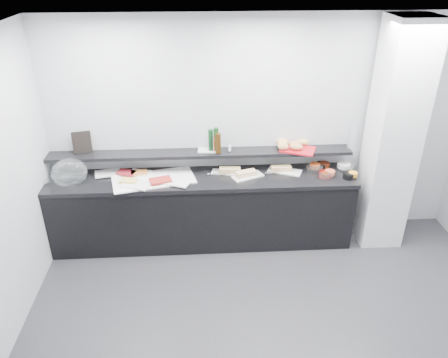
{
  "coord_description": "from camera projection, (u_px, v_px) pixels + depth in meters",
  "views": [
    {
      "loc": [
        -0.71,
        -2.86,
        3.28
      ],
      "look_at": [
        -0.45,
        1.45,
        1.0
      ],
      "focal_mm": 35.0,
      "sensor_mm": 36.0,
      "label": 1
    }
  ],
  "objects": [
    {
      "name": "cloche_dome",
      "position": [
        69.0,
        173.0,
        4.96
      ],
      "size": [
        0.47,
        0.39,
        0.34
      ],
      "primitive_type": "ellipsoid",
      "rotation": [
        0.0,
        0.0,
        0.35
      ],
      "color": "white",
      "rests_on": "cloche_base"
    },
    {
      "name": "bottle_brown",
      "position": [
        218.0,
        143.0,
        5.07
      ],
      "size": [
        0.08,
        0.08,
        0.24
      ],
      "primitive_type": "cylinder",
      "rotation": [
        0.0,
        0.0,
        0.36
      ],
      "color": "#351F09",
      "rests_on": "condiment_tray"
    },
    {
      "name": "framed_print",
      "position": [
        82.0,
        143.0,
        5.09
      ],
      "size": [
        0.23,
        0.11,
        0.26
      ],
      "primitive_type": "cube",
      "rotation": [
        -0.21,
        0.0,
        0.21
      ],
      "color": "black",
      "rests_on": "wall_shelf"
    },
    {
      "name": "bread_roll_sw",
      "position": [
        283.0,
        147.0,
        5.15
      ],
      "size": [
        0.13,
        0.08,
        0.08
      ],
      "primitive_type": "ellipsoid",
      "rotation": [
        0.0,
        0.0,
        -0.01
      ],
      "color": "tan",
      "rests_on": "bread_tray"
    },
    {
      "name": "bottle_green_a",
      "position": [
        211.0,
        140.0,
        5.12
      ],
      "size": [
        0.07,
        0.07,
        0.26
      ],
      "primitive_type": "cylinder",
      "rotation": [
        0.0,
        0.0,
        0.29
      ],
      "color": "black",
      "rests_on": "condiment_tray"
    },
    {
      "name": "sandwich_plate_right",
      "position": [
        285.0,
        171.0,
        5.26
      ],
      "size": [
        0.43,
        0.31,
        0.01
      ],
      "primitive_type": "cube",
      "rotation": [
        0.0,
        0.0,
        -0.41
      ],
      "color": "white",
      "rests_on": "counter_top"
    },
    {
      "name": "platter_meat_a",
      "position": [
        108.0,
        173.0,
        5.18
      ],
      "size": [
        0.33,
        0.26,
        0.01
      ],
      "primitive_type": "cube",
      "rotation": [
        0.0,
        0.0,
        0.23
      ],
      "color": "white",
      "rests_on": "linen_runner"
    },
    {
      "name": "fill_glass_cream",
      "position": [
        344.0,
        165.0,
        5.31
      ],
      "size": [
        0.2,
        0.2,
        0.05
      ],
      "primitive_type": "cylinder",
      "rotation": [
        0.0,
        0.0,
        0.34
      ],
      "color": "white",
      "rests_on": "bowl_glass_cream"
    },
    {
      "name": "shaker_salt",
      "position": [
        219.0,
        148.0,
        5.16
      ],
      "size": [
        0.04,
        0.04,
        0.07
      ],
      "primitive_type": "cylinder",
      "rotation": [
        0.0,
        0.0,
        -0.16
      ],
      "color": "white",
      "rests_on": "condiment_tray"
    },
    {
      "name": "sandwich_food_left",
      "position": [
        230.0,
        170.0,
        5.2
      ],
      "size": [
        0.26,
        0.11,
        0.06
      ],
      "primitive_type": "cube",
      "rotation": [
        0.0,
        0.0,
        -0.06
      ],
      "color": "tan",
      "rests_on": "sandwich_plate_left"
    },
    {
      "name": "carafe",
      "position": [
        352.0,
        138.0,
        5.17
      ],
      "size": [
        0.09,
        0.09,
        0.3
      ],
      "primitive_type": "cylinder",
      "rotation": [
        0.0,
        0.0,
        -0.0
      ],
      "color": "white",
      "rests_on": "wall_shelf"
    },
    {
      "name": "food_cheese",
      "position": [
        128.0,
        180.0,
        4.98
      ],
      "size": [
        0.21,
        0.16,
        0.02
      ],
      "primitive_type": "cube",
      "rotation": [
        0.0,
        0.0,
        -0.22
      ],
      "color": "#E8C45A",
      "rests_on": "platter_cheese"
    },
    {
      "name": "bowl_glass_salmon",
      "position": [
        326.0,
        175.0,
        5.11
      ],
      "size": [
        0.22,
        0.22,
        0.07
      ],
      "primitive_type": "cylinder",
      "rotation": [
        0.0,
        0.0,
        0.37
      ],
      "color": "white",
      "rests_on": "counter_top"
    },
    {
      "name": "bowl_black_jam",
      "position": [
        322.0,
        166.0,
        5.33
      ],
      "size": [
        0.15,
        0.15,
        0.07
      ],
      "primitive_type": "cylinder",
      "rotation": [
        0.0,
        0.0,
        -0.1
      ],
      "color": "black",
      "rests_on": "counter_top"
    },
    {
      "name": "counter_top",
      "position": [
        202.0,
        179.0,
        5.15
      ],
      "size": [
        3.62,
        0.62,
        0.05
      ],
      "primitive_type": "cube",
      "color": "black",
      "rests_on": "buffet_cabinet"
    },
    {
      "name": "bottle_hot",
      "position": [
        215.0,
        143.0,
        5.14
      ],
      "size": [
        0.06,
        0.06,
        0.18
      ],
      "primitive_type": "cylinder",
      "rotation": [
        0.0,
        0.0,
        0.26
      ],
      "color": "#9E240B",
      "rests_on": "condiment_tray"
    },
    {
      "name": "fill_glass_fruit",
      "position": [
        315.0,
        166.0,
        5.3
      ],
      "size": [
        0.16,
        0.16,
        0.05
      ],
      "primitive_type": "cylinder",
      "rotation": [
        0.0,
        0.0,
        0.39
      ],
      "color": "#FA5D22",
      "rests_on": "bowl_glass_fruit"
    },
    {
      "name": "bowl_glass_cream",
      "position": [
        345.0,
        167.0,
        5.29
      ],
      "size": [
        0.21,
        0.21,
        0.07
      ],
      "primitive_type": "cylinder",
      "rotation": [
        0.0,
        0.0,
        -0.06
      ],
      "color": "white",
      "rests_on": "counter_top"
    },
    {
      "name": "bread_roll_nw",
      "position": [
        283.0,
        142.0,
        5.28
      ],
      "size": [
        0.17,
        0.13,
        0.08
      ],
      "primitive_type": "ellipsoid",
      "rotation": [
        0.0,
        0.0,
        -0.23
      ],
      "color": "tan",
      "rests_on": "bread_tray"
    },
    {
      "name": "back_wall",
      "position": [
        259.0,
        131.0,
        5.23
      ],
      "size": [
        5.0,
        0.02,
        2.7
      ],
      "primitive_type": "cube",
      "color": "#AEB1B5",
      "rests_on": "ground"
    },
    {
      "name": "print_art",
      "position": [
        82.0,
        141.0,
        5.14
      ],
      "size": [
        0.19,
        0.11,
        0.22
      ],
      "primitive_type": "cube",
      "rotation": [
        -0.21,
        0.0,
        0.36
      ],
      "color": "beige",
      "rests_on": "framed_print"
    },
    {
      "name": "ceiling",
      "position": [
        307.0,
        50.0,
        2.83
      ],
      "size": [
        5.0,
        5.0,
        0.0
      ],
      "primitive_type": "plane",
      "color": "white",
      "rests_on": "back_wall"
    },
    {
      "name": "ground",
      "position": [
        281.0,
        344.0,
        4.09
      ],
      "size": [
        5.0,
        5.0,
        0.0
      ],
      "primitive_type": "plane",
      "color": "#2D2D30",
      "rests_on": "ground"
    },
    {
      "name": "bread_roll_midw",
      "position": [
        282.0,
        145.0,
        5.21
      ],
      "size": [
        0.14,
        0.1,
        0.08
      ],
      "primitive_type": "ellipsoid",
      "rotation": [
        0.0,
        0.0,
        0.14
      ],
      "color": "tan",
      "rests_on": "bread_tray"
    },
    {
      "name": "sandwich_plate_left",
      "position": [
        225.0,
        172.0,
        5.24
      ],
      "size": [
        0.33,
        0.2,
        0.01
      ],
      "primitive_type": "cube",
      "rotation": [
        0.0,
        0.0,
        -0.23
      ],
      "color": "white",
      "rests_on": "counter_top"
    },
    {
      "name": "column",
      "position": [
        392.0,
        139.0,
        5.0
      ],
      "size": [
        0.5,
        0.5,
        2.7
      ],
      "primitive_type": "cube",
      "color": "silver",
      "rests_on": "ground"
    },
    {
      "name": "sandwich_plate_mid",
      "position": [
        248.0,
        176.0,
        5.14
      ],
      "size": [
        0.4,
        0.29,
        0.01
      ],
      "primitive_type": "cube",
      "rotation": [
        0.0,
        0.0,
        0.42
      ],
      "color": "silver",
      "rests_on": "counter_top"
    },
    {
      "name": "bowl_red_jam",
      "position": [
        325.0,
        174.0,
        5.13
      ],
      "size": [
        0.16,
        0.16,
        0.07
      ],
      "primitive_type": "cylinder",
      "rotation": [
        0.0,
        0.0,
        -0.25
      ],
      "color": "maroon",
      "rests_on": "counter_top"
    },
    {
      "name": "bread_tray",
      "position": [
        298.0,
        150.0,
        5.21
      ],
      "size": [
        0.47,
        0.41,
        0.02
      ],
      "primitive_type": "cube",
      "rotation": [
        0.0,
        0.0,
        -0.41
      ],
      "color": "red",
      "rests_on": "wall_shelf"
    },
    {
      "name": "bread_roll_ne",
      "position": [
        303.0,
        142.0,
        5.28
      ],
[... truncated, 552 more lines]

